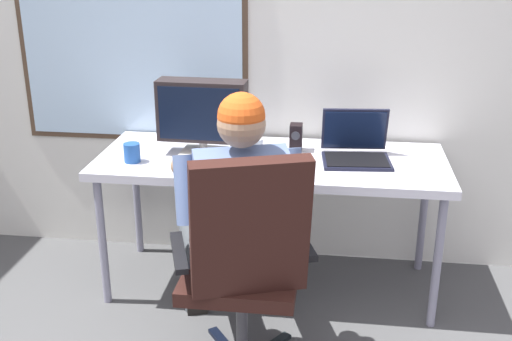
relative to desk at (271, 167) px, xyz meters
The scene contains 10 objects.
wall_rear 0.86m from the desk, 118.38° to the left, with size 5.39×0.08×2.84m.
desk is the anchor object (origin of this frame).
office_chair 0.82m from the desk, 90.73° to the right, with size 0.63×0.59×1.06m.
person_seated 0.56m from the desk, 99.27° to the right, with size 0.67×0.90×1.23m.
crt_monitor 0.45m from the desk, behind, with size 0.45×0.18×0.38m.
laptop 0.44m from the desk, ahead, with size 0.36×0.34×0.24m.
wine_glass 0.24m from the desk, 110.02° to the right, with size 0.08×0.08×0.15m.
desk_speaker 0.21m from the desk, 49.10° to the left, with size 0.06×0.08×0.14m.
cd_case 0.17m from the desk, 54.42° to the right, with size 0.16×0.14×0.01m.
coffee_mug 0.70m from the desk, 167.45° to the right, with size 0.08×0.08×0.10m.
Camera 1 is at (0.51, -1.25, 1.80)m, focal length 44.20 mm.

